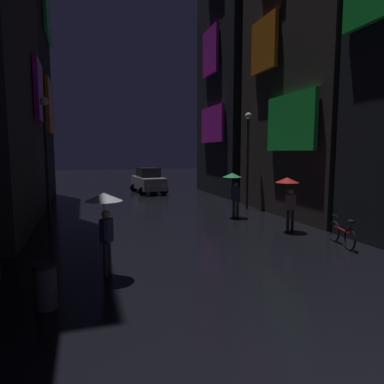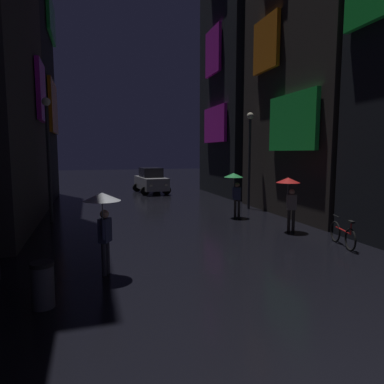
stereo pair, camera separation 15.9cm
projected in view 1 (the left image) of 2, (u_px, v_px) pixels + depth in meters
name	position (u px, v px, depth m)	size (l,w,h in m)	color
building_left_far	(10.00, 61.00, 20.38)	(4.25, 7.05, 16.98)	black
building_right_mid	(314.00, 47.00, 16.73)	(4.25, 7.82, 16.41)	#2D2826
building_right_far	(239.00, 21.00, 24.44)	(4.25, 7.14, 24.91)	black
pedestrian_midstreet_left_red	(288.00, 189.00, 13.27)	(0.90, 0.90, 2.12)	#38332D
pedestrian_far_right_green	(233.00, 183.00, 16.09)	(0.90, 0.90, 2.12)	#38332D
pedestrian_midstreet_centre_clear	(105.00, 211.00, 8.34)	(0.90, 0.90, 2.12)	#2D2D38
bicycle_parked_at_storefront	(342.00, 234.00, 11.32)	(0.56, 1.77, 0.96)	black
car_distant	(148.00, 181.00, 25.88)	(2.49, 4.26, 1.92)	#99999E
streetlamp_right_far	(248.00, 149.00, 18.46)	(0.36, 0.36, 5.20)	#2D2D33
streetlamp_left_far	(46.00, 145.00, 14.72)	(0.36, 0.36, 5.42)	#2D2D33
trash_bin	(45.00, 285.00, 6.76)	(0.46, 0.46, 0.93)	#3F3F47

